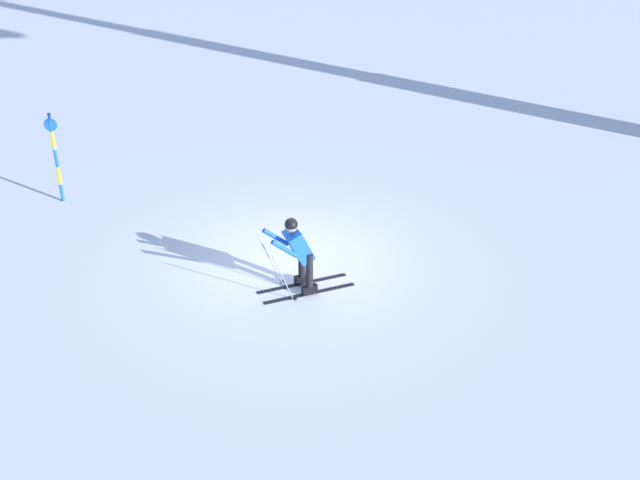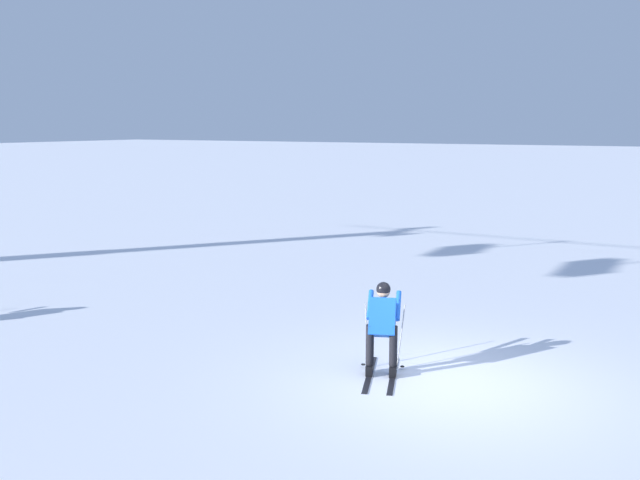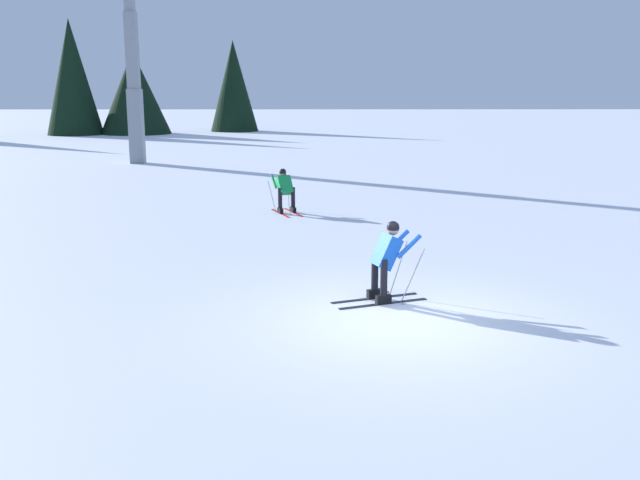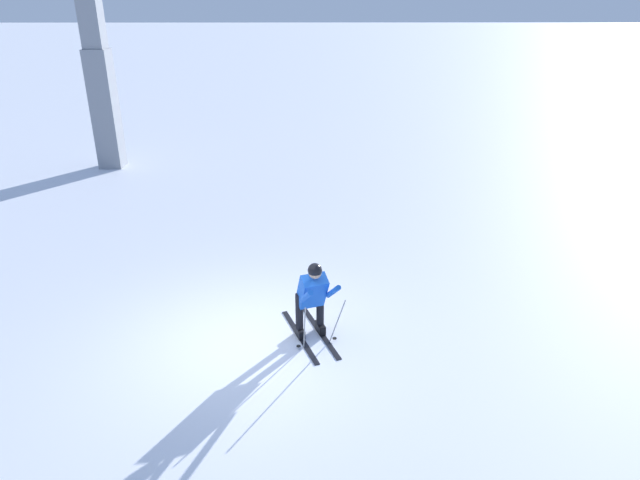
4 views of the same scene
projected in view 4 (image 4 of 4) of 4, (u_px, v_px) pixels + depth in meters
name	position (u px, v px, depth m)	size (l,w,h in m)	color
ground_plane	(246.00, 342.00, 9.37)	(260.00, 260.00, 0.00)	white
skier_carving_main	(313.00, 295.00, 9.12)	(1.10, 1.79, 1.59)	black
lift_tower_near	(90.00, 8.00, 17.07)	(0.75, 2.48, 12.06)	gray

